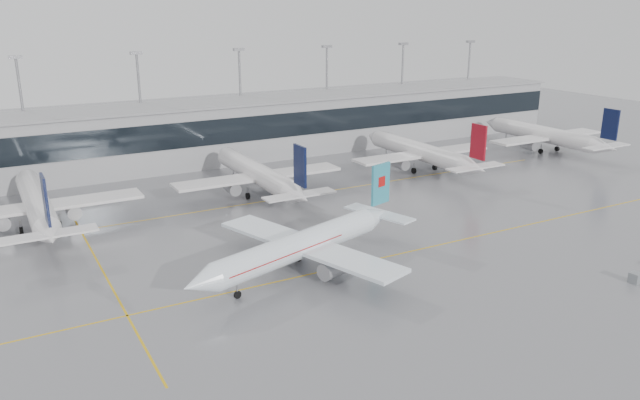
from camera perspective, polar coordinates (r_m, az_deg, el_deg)
ground at (r=80.32m, az=4.19°, el=-5.64°), size 320.00×320.00×0.00m
taxi_line_main at (r=80.32m, az=4.19°, el=-5.63°), size 120.00×0.25×0.01m
taxi_line_north at (r=105.12m, az=-4.78°, el=-0.05°), size 120.00×0.25×0.01m
taxi_line_cross at (r=83.47m, az=-19.46°, el=-5.72°), size 0.25×60.00×0.01m
terminal at (r=132.66m, az=-10.62°, el=6.03°), size 180.00×15.00×12.00m
terminal_glass at (r=125.36m, az=-9.53°, el=6.14°), size 180.00×0.20×5.00m
terminal_roof at (r=131.63m, az=-10.77°, el=8.68°), size 182.00×16.00×0.40m
light_masts at (r=137.12m, az=-11.61°, el=9.45°), size 156.40×1.00×22.60m
air_canada_jet at (r=76.53m, az=-1.27°, el=-4.01°), size 34.35×27.73×10.88m
parked_jet_b at (r=99.39m, az=-24.45°, el=-0.38°), size 29.64×36.96×11.72m
parked_jet_c at (r=107.34m, az=-5.64°, el=2.35°), size 29.64×36.96×11.72m
parked_jet_d at (r=124.95m, az=9.26°, el=4.34°), size 29.64×36.96×11.72m
parked_jet_e at (r=148.85m, az=19.98°, el=5.59°), size 29.64×36.96×11.72m
gse_unit at (r=82.83m, az=26.87°, el=-6.36°), size 1.38×1.30×1.27m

